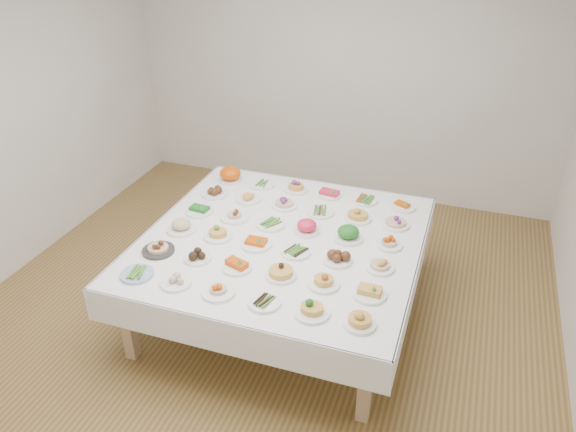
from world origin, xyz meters
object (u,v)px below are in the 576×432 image
(display_table, at_px, (282,245))
(dish_35, at_px, (402,205))
(dish_0, at_px, (137,272))
(dish_18, at_px, (199,208))

(display_table, xyz_separation_m, dish_35, (0.85, 0.84, 0.10))
(dish_0, bearing_deg, dish_18, 90.16)
(dish_18, bearing_deg, dish_35, 21.60)
(display_table, relative_size, dish_18, 8.89)
(dish_35, bearing_deg, dish_18, -158.40)
(display_table, height_order, dish_35, dish_35)
(dish_18, bearing_deg, display_table, -11.53)
(display_table, bearing_deg, dish_18, 168.47)
(dish_0, bearing_deg, dish_35, 44.94)
(dish_0, xyz_separation_m, dish_35, (1.69, 1.69, 0.00))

